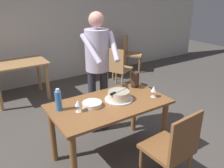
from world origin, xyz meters
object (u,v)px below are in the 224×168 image
wine_glass_far (154,89)px  background_chair_1 (131,52)px  plate_stack (92,104)px  person_cutting_cake (98,61)px  hurricane_lamp (135,79)px  cake_knife (115,93)px  background_chair_0 (117,67)px  chair_near_side (173,147)px  background_chair_3 (107,56)px  water_bottle (58,100)px  main_dining_table (110,113)px  wine_glass_near (78,103)px  background_table (19,71)px  cake_on_platter (119,96)px

wine_glass_far → background_chair_1: background_chair_1 is taller
plate_stack → person_cutting_cake: size_ratio=0.13×
plate_stack → hurricane_lamp: hurricane_lamp is taller
cake_knife → background_chair_0: bearing=54.9°
hurricane_lamp → chair_near_side: (-0.27, -0.98, -0.37)m
cake_knife → background_chair_3: (1.50, 2.58, -0.37)m
water_bottle → hurricane_lamp: size_ratio=1.19×
main_dining_table → hurricane_lamp: 0.64m
person_cutting_cake → background_chair_0: 1.71m
background_chair_0 → hurricane_lamp: bearing=-116.4°
wine_glass_near → background_chair_3: bearing=52.7°
hurricane_lamp → background_table: hurricane_lamp is taller
main_dining_table → chair_near_side: (0.28, -0.75, -0.13)m
chair_near_side → background_chair_1: (2.03, 3.37, 0.00)m
wine_glass_near → person_cutting_cake: (0.58, 0.59, 0.22)m
hurricane_lamp → background_table: 2.37m
main_dining_table → plate_stack: size_ratio=6.24×
wine_glass_far → background_table: wine_glass_far is taller
wine_glass_far → background_chair_3: background_chair_3 is taller
wine_glass_far → wine_glass_near: bearing=170.2°
plate_stack → wine_glass_near: 0.20m
main_dining_table → hurricane_lamp: (0.55, 0.22, 0.24)m
background_chair_1 → water_bottle: bearing=-139.2°
plate_stack → background_chair_3: 3.11m
cake_on_platter → plate_stack: 0.35m
plate_stack → background_chair_1: 3.62m
main_dining_table → background_chair_3: size_ratio=1.53×
person_cutting_cake → chair_near_side: (0.09, -1.34, -0.58)m
plate_stack → chair_near_side: (0.49, -0.79, -0.28)m
hurricane_lamp → background_chair_0: 1.74m
main_dining_table → plate_stack: 0.26m
main_dining_table → person_cutting_cake: person_cutting_cake is taller
hurricane_lamp → background_chair_1: 3.00m
water_bottle → hurricane_lamp: bearing=3.7°
main_dining_table → person_cutting_cake: (0.18, 0.59, 0.46)m
plate_stack → background_chair_3: background_chair_3 is taller
wine_glass_far → chair_near_side: size_ratio=0.16×
main_dining_table → background_chair_1: (2.31, 2.62, -0.13)m
wine_glass_near → background_chair_0: background_chair_0 is taller
cake_knife → wine_glass_near: (-0.46, 0.01, -0.01)m
cake_knife → wine_glass_near: size_ratio=1.85×
hurricane_lamp → person_cutting_cake: person_cutting_cake is taller
background_chair_0 → main_dining_table: bearing=-126.7°
cake_on_platter → background_chair_3: 2.95m
water_bottle → hurricane_lamp: (1.10, 0.07, -0.01)m
wine_glass_near → chair_near_side: 1.07m
cake_on_platter → background_chair_0: background_chair_0 is taller
background_table → cake_knife: bearing=-75.9°
background_chair_0 → background_table: bearing=162.4°
plate_stack → cake_knife: bearing=-8.9°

